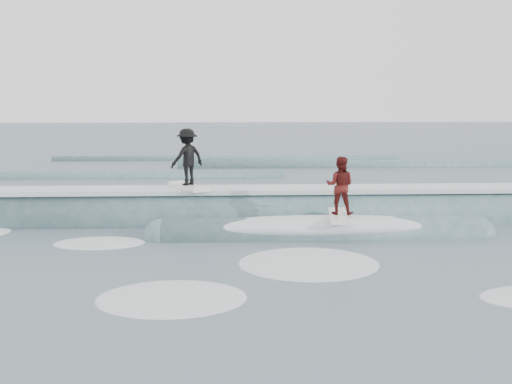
{
  "coord_description": "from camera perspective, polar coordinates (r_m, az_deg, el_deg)",
  "views": [
    {
      "loc": [
        -0.71,
        -14.2,
        3.89
      ],
      "look_at": [
        0.0,
        2.72,
        1.1
      ],
      "focal_mm": 40.0,
      "sensor_mm": 36.0,
      "label": 1
    }
  ],
  "objects": [
    {
      "name": "whitewater",
      "position": [
        13.18,
        0.95,
        -7.82
      ],
      "size": [
        16.26,
        7.8,
        0.1
      ],
      "color": "silver",
      "rests_on": "ground"
    },
    {
      "name": "ground",
      "position": [
        14.74,
        0.45,
        -5.95
      ],
      "size": [
        160.0,
        160.0,
        0.0
      ],
      "primitive_type": "plane",
      "color": "#435A62",
      "rests_on": "ground"
    },
    {
      "name": "far_swells",
      "position": [
        32.1,
        -1.41,
        2.39
      ],
      "size": [
        38.35,
        8.65,
        0.8
      ],
      "color": "#3C5F65",
      "rests_on": "ground"
    },
    {
      "name": "surfer_red",
      "position": [
        16.21,
        8.39,
        0.29
      ],
      "size": [
        0.94,
        2.06,
        1.73
      ],
      "color": "white",
      "rests_on": "ground"
    },
    {
      "name": "surfer_black",
      "position": [
        18.08,
        -6.88,
        3.29
      ],
      "size": [
        1.45,
        2.02,
        1.88
      ],
      "color": "white",
      "rests_on": "ground"
    },
    {
      "name": "breaking_wave",
      "position": [
        17.96,
        1.01,
        -3.0
      ],
      "size": [
        20.94,
        3.79,
        2.02
      ],
      "color": "#3C5F65",
      "rests_on": "ground"
    }
  ]
}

